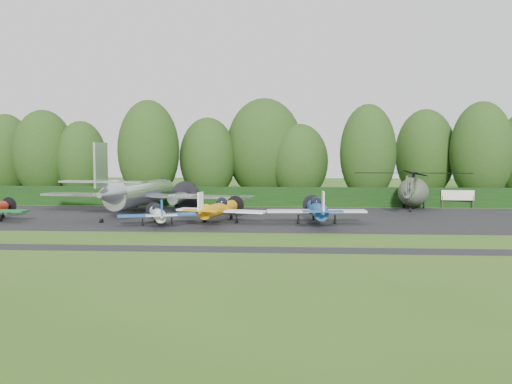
# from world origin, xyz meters

# --- Properties ---
(ground) EXTENTS (160.00, 160.00, 0.00)m
(ground) POSITION_xyz_m (0.00, 0.00, 0.00)
(ground) COLOR #2F5618
(ground) RESTS_ON ground
(apron) EXTENTS (70.00, 18.00, 0.01)m
(apron) POSITION_xyz_m (0.00, 10.00, 0.00)
(apron) COLOR black
(apron) RESTS_ON ground
(taxiway_verge) EXTENTS (70.00, 2.00, 0.00)m
(taxiway_verge) POSITION_xyz_m (0.00, -6.00, 0.00)
(taxiway_verge) COLOR black
(taxiway_verge) RESTS_ON ground
(hedgerow) EXTENTS (90.00, 1.60, 2.00)m
(hedgerow) POSITION_xyz_m (0.00, 21.00, 0.00)
(hedgerow) COLOR black
(hedgerow) RESTS_ON ground
(transport_plane) EXTENTS (21.64, 16.59, 6.93)m
(transport_plane) POSITION_xyz_m (-6.15, 13.37, 1.93)
(transport_plane) COLOR silver
(transport_plane) RESTS_ON ground
(light_plane_white) EXTENTS (6.25, 6.57, 2.40)m
(light_plane_white) POSITION_xyz_m (-2.33, 4.21, 1.00)
(light_plane_white) COLOR silver
(light_plane_white) RESTS_ON ground
(light_plane_orange) EXTENTS (7.63, 8.03, 2.93)m
(light_plane_orange) POSITION_xyz_m (2.37, 5.97, 1.22)
(light_plane_orange) COLOR #C97E0B
(light_plane_orange) RESTS_ON ground
(light_plane_blue) EXTENTS (8.04, 8.46, 3.09)m
(light_plane_blue) POSITION_xyz_m (10.41, 5.64, 1.29)
(light_plane_blue) COLOR navy
(light_plane_blue) RESTS_ON ground
(helicopter) EXTENTS (11.83, 13.85, 3.81)m
(helicopter) POSITION_xyz_m (20.72, 18.42, 2.05)
(helicopter) COLOR #364132
(helicopter) RESTS_ON ground
(sign_board) EXTENTS (3.31, 0.12, 1.86)m
(sign_board) POSITION_xyz_m (25.58, 19.90, 1.26)
(sign_board) COLOR #3F3326
(sign_board) RESTS_ON ground
(tree_0) EXTENTS (7.70, 7.70, 11.15)m
(tree_0) POSITION_xyz_m (-23.53, 31.03, 5.56)
(tree_0) COLOR black
(tree_0) RESTS_ON ground
(tree_2) EXTENTS (7.26, 7.26, 11.93)m
(tree_2) POSITION_xyz_m (-8.66, 26.40, 5.95)
(tree_2) COLOR black
(tree_2) RESTS_ON ground
(tree_4) EXTENTS (6.56, 6.56, 11.39)m
(tree_4) POSITION_xyz_m (17.20, 27.10, 5.68)
(tree_4) COLOR black
(tree_4) RESTS_ON ground
(tree_5) EXTENTS (7.19, 7.19, 11.69)m
(tree_5) POSITION_xyz_m (30.44, 27.88, 5.83)
(tree_5) COLOR black
(tree_5) RESTS_ON ground
(tree_6) EXTENTS (6.35, 6.35, 9.69)m
(tree_6) POSITION_xyz_m (-18.46, 30.65, 4.83)
(tree_6) COLOR black
(tree_6) RESTS_ON ground
(tree_7) EXTENTS (6.93, 6.93, 10.83)m
(tree_7) POSITION_xyz_m (-29.93, 33.84, 5.40)
(tree_7) COLOR black
(tree_7) RESTS_ON ground
(tree_8) EXTENTS (7.00, 7.00, 9.21)m
(tree_8) POSITION_xyz_m (9.22, 29.19, 4.59)
(tree_8) COLOR black
(tree_8) RESTS_ON ground
(tree_9) EXTENTS (6.98, 6.98, 9.99)m
(tree_9) POSITION_xyz_m (-2.01, 29.28, 4.99)
(tree_9) COLOR black
(tree_9) RESTS_ON ground
(tree_10) EXTENTS (9.61, 9.61, 12.49)m
(tree_10) POSITION_xyz_m (4.84, 31.36, 6.24)
(tree_10) COLOR black
(tree_10) RESTS_ON ground
(tree_11) EXTENTS (7.33, 7.33, 11.08)m
(tree_11) POSITION_xyz_m (24.86, 31.80, 5.53)
(tree_11) COLOR black
(tree_11) RESTS_ON ground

